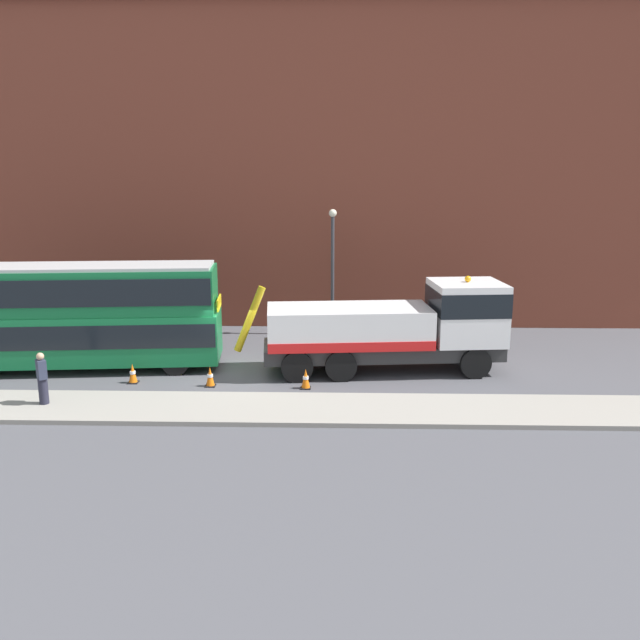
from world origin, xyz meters
The scene contains 10 objects.
ground_plane centered at (0.00, 0.00, 0.00)m, with size 120.00×120.00×0.00m, color #4C4C51.
near_kerb centered at (0.00, -4.20, 0.07)m, with size 60.00×2.80×0.15m, color gray.
building_facade centered at (0.00, 8.19, 8.07)m, with size 60.00×1.50×16.00m.
recovery_tow_truck centered at (5.88, 0.28, 1.76)m, with size 10.23×3.49×3.67m.
double_decker_bus centered at (-6.39, 0.23, 2.23)m, with size 11.19×3.60×4.06m.
pedestrian_onlooker centered at (-5.81, -4.12, 0.99)m, with size 0.45×0.48×1.71m.
traffic_cone_near_bus centered at (-3.73, -1.47, 0.34)m, with size 0.36×0.36×0.72m.
traffic_cone_midway centered at (-0.85, -1.77, 0.34)m, with size 0.36×0.36×0.72m.
traffic_cone_near_truck centered at (2.57, -1.93, 0.34)m, with size 0.36×0.36×0.72m.
street_lamp centered at (3.44, 6.00, 3.47)m, with size 0.36×0.36×5.83m.
Camera 1 is at (3.68, -24.24, 7.54)m, focal length 37.20 mm.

